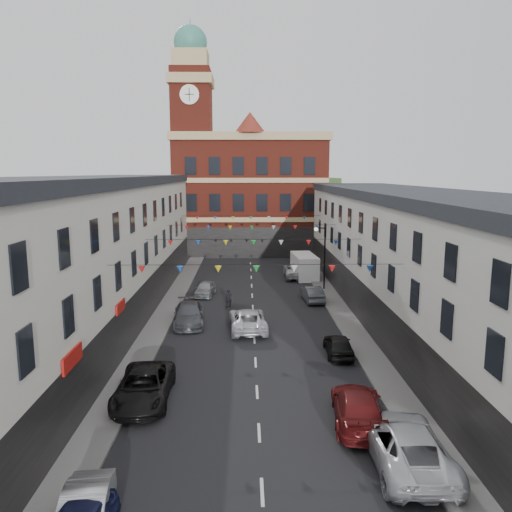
{
  "coord_description": "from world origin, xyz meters",
  "views": [
    {
      "loc": [
        -0.52,
        -31.73,
        10.98
      ],
      "look_at": [
        0.27,
        8.31,
        4.25
      ],
      "focal_mm": 35.0,
      "sensor_mm": 36.0,
      "label": 1
    }
  ],
  "objects": [
    {
      "name": "car_right_b",
      "position": [
        5.5,
        -14.41,
        0.82
      ],
      "size": [
        2.81,
        5.92,
        1.63
      ],
      "primitive_type": "imported",
      "rotation": [
        0.0,
        0.0,
        3.13
      ],
      "color": "#B5B8BE",
      "rests_on": "ground"
    },
    {
      "name": "car_left_d",
      "position": [
        -4.74,
        3.58,
        0.75
      ],
      "size": [
        2.59,
        5.36,
        1.5
      ],
      "primitive_type": "imported",
      "rotation": [
        0.0,
        0.0,
        0.1
      ],
      "color": "#45474D",
      "rests_on": "ground"
    },
    {
      "name": "terrace_left",
      "position": [
        -11.78,
        1.0,
        5.35
      ],
      "size": [
        8.4,
        56.0,
        10.7
      ],
      "color": "beige",
      "rests_on": "ground"
    },
    {
      "name": "street_lamp",
      "position": [
        6.55,
        14.0,
        3.9
      ],
      "size": [
        1.1,
        0.36,
        6.0
      ],
      "color": "black",
      "rests_on": "ground"
    },
    {
      "name": "terrace_right",
      "position": [
        11.78,
        1.0,
        4.85
      ],
      "size": [
        8.4,
        56.0,
        9.7
      ],
      "color": "silver",
      "rests_on": "ground"
    },
    {
      "name": "civic_building",
      "position": [
        0.0,
        37.95,
        8.14
      ],
      "size": [
        20.6,
        13.3,
        18.5
      ],
      "color": "maroon",
      "rests_on": "ground"
    },
    {
      "name": "distant_hill",
      "position": [
        -4.0,
        62.0,
        5.0
      ],
      "size": [
        40.0,
        14.0,
        10.0
      ],
      "primitive_type": "cube",
      "color": "#355126",
      "rests_on": "ground"
    },
    {
      "name": "pavement_left",
      "position": [
        -6.9,
        2.0,
        0.07
      ],
      "size": [
        1.8,
        64.0,
        0.15
      ],
      "primitive_type": "cube",
      "color": "#605E5B",
      "rests_on": "ground"
    },
    {
      "name": "car_right_f",
      "position": [
        4.78,
        19.84,
        0.76
      ],
      "size": [
        2.59,
        5.5,
        1.52
      ],
      "primitive_type": "imported",
      "rotation": [
        0.0,
        0.0,
        3.13
      ],
      "color": "silver",
      "rests_on": "ground"
    },
    {
      "name": "white_van",
      "position": [
        5.6,
        19.79,
        1.22
      ],
      "size": [
        2.52,
        5.67,
        2.45
      ],
      "primitive_type": "cube",
      "rotation": [
        0.0,
        0.0,
        0.07
      ],
      "color": "white",
      "rests_on": "ground"
    },
    {
      "name": "car_left_e",
      "position": [
        -4.22,
        12.14,
        0.66
      ],
      "size": [
        1.96,
        4.0,
        1.31
      ],
      "primitive_type": "imported",
      "rotation": [
        0.0,
        0.0,
        -0.11
      ],
      "color": "gray",
      "rests_on": "ground"
    },
    {
      "name": "moving_car",
      "position": [
        -0.42,
        2.18,
        0.75
      ],
      "size": [
        2.82,
        5.52,
        1.49
      ],
      "primitive_type": "imported",
      "rotation": [
        0.0,
        0.0,
        3.21
      ],
      "color": "silver",
      "rests_on": "ground"
    },
    {
      "name": "car_left_c",
      "position": [
        -5.5,
        -8.91,
        0.76
      ],
      "size": [
        2.65,
        5.54,
        1.53
      ],
      "primitive_type": "imported",
      "rotation": [
        0.0,
        0.0,
        0.02
      ],
      "color": "black",
      "rests_on": "ground"
    },
    {
      "name": "pedestrian",
      "position": [
        -1.98,
        8.13,
        0.75
      ],
      "size": [
        0.62,
        0.49,
        1.5
      ],
      "primitive_type": "imported",
      "rotation": [
        0.0,
        0.0,
        0.26
      ],
      "color": "black",
      "rests_on": "ground"
    },
    {
      "name": "car_right_e",
      "position": [
        5.15,
        9.93,
        0.67
      ],
      "size": [
        1.76,
        4.18,
        1.34
      ],
      "primitive_type": "imported",
      "rotation": [
        0.0,
        0.0,
        3.23
      ],
      "color": "#4D5155",
      "rests_on": "ground"
    },
    {
      "name": "ground",
      "position": [
        0.0,
        0.0,
        0.0
      ],
      "size": [
        160.0,
        160.0,
        0.0
      ],
      "primitive_type": "plane",
      "color": "black",
      "rests_on": "ground"
    },
    {
      "name": "car_right_c",
      "position": [
        4.38,
        -11.26,
        0.76
      ],
      "size": [
        2.72,
        5.45,
        1.52
      ],
      "primitive_type": "imported",
      "rotation": [
        0.0,
        0.0,
        3.03
      ],
      "color": "maroon",
      "rests_on": "ground"
    },
    {
      "name": "car_right_d",
      "position": [
        5.06,
        -2.95,
        0.65
      ],
      "size": [
        1.68,
        3.88,
        1.3
      ],
      "primitive_type": "imported",
      "rotation": [
        0.0,
        0.0,
        3.11
      ],
      "color": "black",
      "rests_on": "ground"
    },
    {
      "name": "pavement_right",
      "position": [
        6.9,
        2.0,
        0.07
      ],
      "size": [
        1.8,
        64.0,
        0.15
      ],
      "primitive_type": "cube",
      "color": "#605E5B",
      "rests_on": "ground"
    },
    {
      "name": "clock_tower",
      "position": [
        -7.5,
        35.0,
        14.93
      ],
      "size": [
        5.6,
        5.6,
        30.0
      ],
      "color": "maroon",
      "rests_on": "ground"
    }
  ]
}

